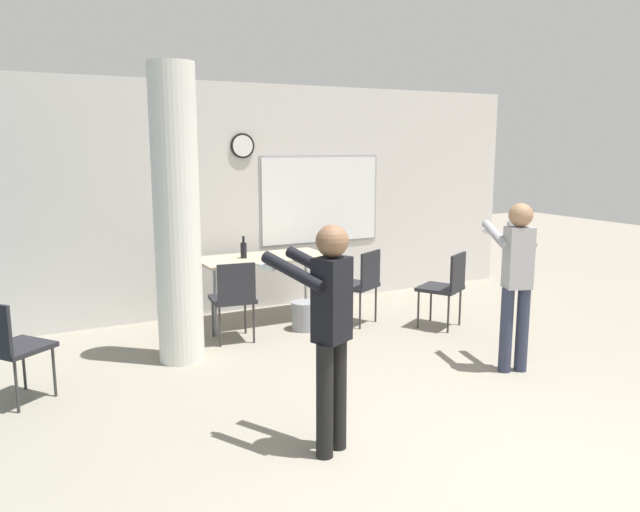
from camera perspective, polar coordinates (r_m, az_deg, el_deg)
name	(u,v)px	position (r m, az deg, el deg)	size (l,w,h in m)	color
ground_plane	(565,509)	(4.12, 21.50, -20.69)	(24.00, 24.00, 0.00)	gray
wall_back	(247,199)	(7.85, -6.65, 5.23)	(8.00, 0.15, 2.80)	silver
support_pillar	(177,217)	(5.99, -12.96, 3.52)	(0.43, 0.43, 2.80)	silver
folding_table	(264,261)	(7.33, -5.17, -0.48)	(1.52, 0.74, 0.77)	tan
bottle_on_table	(244,250)	(7.24, -7.00, 0.58)	(0.07, 0.07, 0.26)	black
waste_bin	(305,316)	(7.07, -1.41, -5.48)	(0.29, 0.29, 0.32)	gray
chair_by_left_wall	(9,343)	(5.57, -26.53, -7.13)	(0.62, 0.62, 0.87)	#232328
chair_mid_room	(446,284)	(7.20, 11.46, -2.52)	(0.60, 0.60, 0.87)	#232328
chair_table_left	(234,295)	(6.60, -7.88, -3.56)	(0.49, 0.49, 0.87)	#232328
chair_table_right	(360,281)	(7.21, 3.70, -2.31)	(0.60, 0.60, 0.87)	#232328
person_playing_side	(516,273)	(5.91, 17.49, -1.53)	(0.48, 0.65, 1.56)	#2D3347
person_playing_front	(329,321)	(4.12, 0.79, -5.97)	(0.52, 0.63, 1.56)	black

